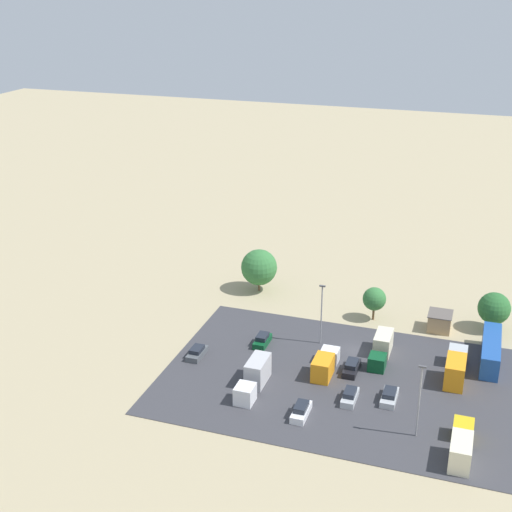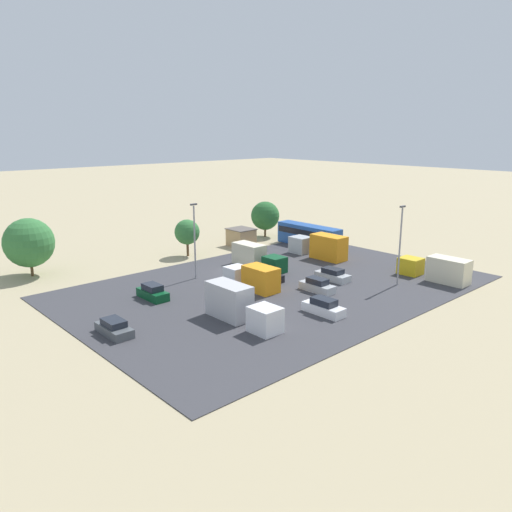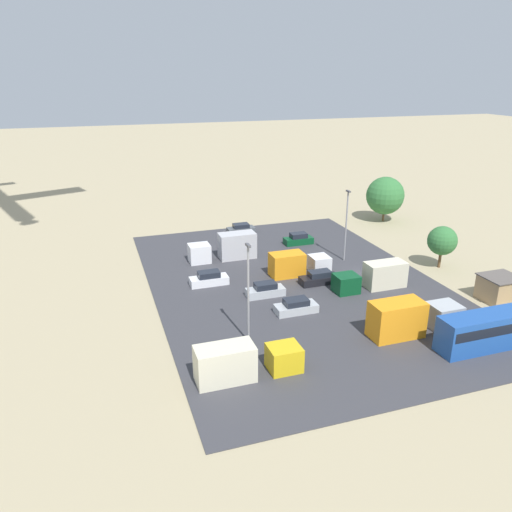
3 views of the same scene
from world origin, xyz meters
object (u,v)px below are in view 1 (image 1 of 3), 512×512
at_px(parked_car_4, 350,396).
at_px(parked_truck_4, 382,348).
at_px(parked_truck_3, 461,446).
at_px(bus, 491,350).
at_px(parked_truck_1, 456,367).
at_px(parked_car_2, 197,353).
at_px(parked_truck_0, 325,364).
at_px(parked_car_1, 301,411).
at_px(shed_building, 440,321).
at_px(parked_truck_2, 254,377).
at_px(parked_car_5, 262,340).
at_px(parked_car_3, 352,367).
at_px(parked_car_0, 389,396).

bearing_deg(parked_car_4, parked_truck_4, -98.83).
height_order(parked_truck_3, parked_truck_4, parked_truck_3).
bearing_deg(bus, parked_truck_1, 54.53).
relative_size(parked_car_4, parked_truck_1, 0.46).
xyz_separation_m(parked_car_2, parked_truck_0, (-18.59, -1.49, 0.73)).
bearing_deg(parked_truck_1, parked_car_1, -138.72).
distance_m(parked_car_2, parked_truck_3, 39.43).
bearing_deg(parked_car_2, shed_building, -148.56).
height_order(parked_car_2, parked_truck_2, parked_truck_2).
xyz_separation_m(bus, parked_car_5, (32.38, 5.75, -1.12)).
height_order(shed_building, parked_truck_2, parked_truck_2).
xyz_separation_m(parked_car_3, parked_truck_1, (-13.79, -2.95, 0.96)).
bearing_deg(parked_car_4, parked_truck_2, 4.34).
height_order(parked_car_1, parked_car_3, parked_car_1).
bearing_deg(bus, parked_car_3, 26.62).
relative_size(parked_car_5, parked_truck_4, 0.48).
relative_size(parked_car_2, parked_truck_0, 0.56).
xyz_separation_m(shed_building, bus, (-7.77, 7.73, 0.47)).
relative_size(parked_car_4, parked_truck_2, 0.48).
bearing_deg(parked_truck_0, parked_car_4, -50.44).
xyz_separation_m(shed_building, parked_truck_4, (7.18, 11.43, 0.04)).
height_order(parked_car_5, parked_truck_1, parked_truck_1).
distance_m(parked_car_2, parked_car_4, 23.73).
bearing_deg(parked_car_1, parked_car_2, -27.60).
bearing_deg(parked_truck_4, parked_truck_3, 122.05).
relative_size(parked_truck_1, parked_truck_2, 1.04).
distance_m(parked_car_4, parked_truck_2, 12.87).
relative_size(shed_building, parked_truck_0, 0.52).
height_order(parked_truck_0, parked_truck_4, parked_truck_4).
relative_size(shed_building, bus, 0.34).
distance_m(shed_building, parked_car_2, 38.09).
distance_m(parked_car_4, parked_car_5, 18.76).
bearing_deg(parked_car_0, shed_building, 79.20).
distance_m(shed_building, parked_car_0, 22.86).
bearing_deg(parked_car_5, parked_truck_4, -173.26).
xyz_separation_m(parked_car_5, parked_truck_1, (-27.99, 0.41, 0.93)).
height_order(parked_car_1, parked_truck_1, parked_truck_1).
bearing_deg(parked_car_0, bus, 50.67).
bearing_deg(parked_truck_3, parked_truck_1, 96.11).
relative_size(parked_car_3, parked_truck_1, 0.50).
height_order(parked_car_2, parked_truck_3, parked_truck_3).
bearing_deg(parked_car_0, parked_car_5, 156.22).
bearing_deg(bus, shed_building, -44.87).
distance_m(parked_car_3, parked_truck_1, 14.13).
bearing_deg(parked_truck_3, bus, 83.87).
height_order(bus, parked_truck_0, bus).
height_order(parked_car_3, parked_truck_4, parked_truck_4).
height_order(parked_car_3, parked_truck_1, parked_truck_1).
bearing_deg(parked_truck_0, parked_truck_1, 14.53).
xyz_separation_m(shed_building, parked_car_4, (9.15, 24.12, -0.68)).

